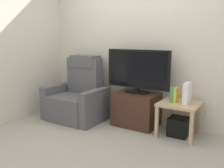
{
  "coord_description": "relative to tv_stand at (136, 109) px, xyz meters",
  "views": [
    {
      "loc": [
        1.73,
        -2.56,
        1.38
      ],
      "look_at": [
        -0.22,
        0.5,
        0.7
      ],
      "focal_mm": 39.47,
      "sensor_mm": 36.0,
      "label": 1
    }
  ],
  "objects": [
    {
      "name": "wall_side",
      "position": [
        -1.91,
        -0.83,
        1.03
      ],
      "size": [
        0.06,
        4.48,
        2.6
      ],
      "primitive_type": "cube",
      "color": "beige",
      "rests_on": "ground"
    },
    {
      "name": "television",
      "position": [
        -0.0,
        0.02,
        0.62
      ],
      "size": [
        1.05,
        0.2,
        0.68
      ],
      "color": "black",
      "rests_on": "tv_stand"
    },
    {
      "name": "recliner_armchair",
      "position": [
        -1.01,
        -0.23,
        0.11
      ],
      "size": [
        0.98,
        0.78,
        1.08
      ],
      "rotation": [
        0.0,
        0.0,
        -0.09
      ],
      "color": "#515156",
      "rests_on": "ground"
    },
    {
      "name": "tv_stand",
      "position": [
        0.0,
        0.0,
        0.0
      ],
      "size": [
        0.67,
        0.48,
        0.53
      ],
      "color": "#3D2319",
      "rests_on": "ground"
    },
    {
      "name": "wall_back",
      "position": [
        -0.03,
        0.3,
        1.03
      ],
      "size": [
        6.4,
        0.06,
        2.6
      ],
      "primitive_type": "cube",
      "color": "beige",
      "rests_on": "ground"
    },
    {
      "name": "game_console",
      "position": [
        0.8,
        -0.04,
        0.37
      ],
      "size": [
        0.07,
        0.2,
        0.29
      ],
      "primitive_type": "cube",
      "color": "white",
      "rests_on": "side_table"
    },
    {
      "name": "subwoofer_box",
      "position": [
        0.71,
        -0.05,
        -0.13
      ],
      "size": [
        0.27,
        0.27,
        0.27
      ],
      "primitive_type": "cube",
      "color": "black",
      "rests_on": "ground"
    },
    {
      "name": "side_table",
      "position": [
        0.71,
        -0.05,
        0.14
      ],
      "size": [
        0.54,
        0.54,
        0.49
      ],
      "color": "tan",
      "rests_on": "ground"
    },
    {
      "name": "book_middle",
      "position": [
        0.65,
        -0.07,
        0.33
      ],
      "size": [
        0.04,
        0.12,
        0.21
      ],
      "primitive_type": "cube",
      "color": "gold",
      "rests_on": "side_table"
    },
    {
      "name": "book_leftmost",
      "position": [
        0.61,
        -0.07,
        0.33
      ],
      "size": [
        0.05,
        0.11,
        0.21
      ],
      "primitive_type": "cube",
      "color": "#388C4C",
      "rests_on": "side_table"
    },
    {
      "name": "ground_plane",
      "position": [
        -0.03,
        -0.83,
        -0.27
      ],
      "size": [
        6.4,
        6.4,
        0.0
      ],
      "primitive_type": "plane",
      "color": "#9E998E"
    }
  ]
}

